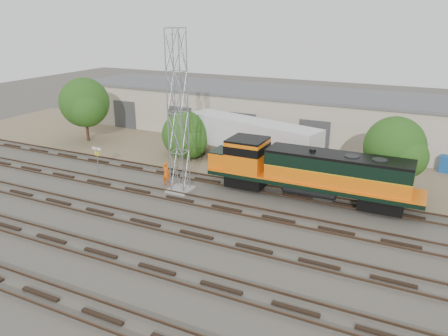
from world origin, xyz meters
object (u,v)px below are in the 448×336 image
at_px(worker, 166,174).
at_px(semi_trailer, 255,137).
at_px(locomotive, 307,171).
at_px(signal_tower, 178,116).

bearing_deg(worker, semi_trailer, -109.23).
height_order(locomotive, semi_trailer, semi_trailer).
distance_m(locomotive, signal_tower, 10.71).
height_order(worker, semi_trailer, semi_trailer).
relative_size(signal_tower, semi_trailer, 0.90).
height_order(signal_tower, worker, signal_tower).
xyz_separation_m(locomotive, semi_trailer, (-6.70, 5.82, 0.39)).
bearing_deg(semi_trailer, signal_tower, -93.05).
distance_m(locomotive, worker, 11.59).
bearing_deg(locomotive, semi_trailer, 139.06).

